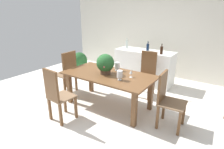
% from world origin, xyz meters
% --- Properties ---
extents(ground_plane, '(7.04, 7.04, 0.00)m').
position_xyz_m(ground_plane, '(0.00, 0.00, 0.00)').
color(ground_plane, silver).
extents(back_wall, '(6.40, 0.10, 2.60)m').
position_xyz_m(back_wall, '(0.00, 2.60, 1.30)').
color(back_wall, beige).
rests_on(back_wall, ground).
extents(dining_table, '(1.89, 1.00, 0.73)m').
position_xyz_m(dining_table, '(0.00, -0.07, 0.62)').
color(dining_table, brown).
rests_on(dining_table, ground).
extents(chair_head_end, '(0.44, 0.46, 1.06)m').
position_xyz_m(chair_head_end, '(-1.25, -0.07, 0.58)').
color(chair_head_end, brown).
rests_on(chair_head_end, ground).
extents(chair_far_right, '(0.44, 0.47, 1.07)m').
position_xyz_m(chair_far_right, '(0.42, 0.95, 0.58)').
color(chair_far_right, brown).
rests_on(chair_far_right, ground).
extents(chair_near_left, '(0.45, 0.45, 1.04)m').
position_xyz_m(chair_near_left, '(-0.43, -1.08, 0.57)').
color(chair_near_left, brown).
rests_on(chair_near_left, ground).
extents(chair_foot_end, '(0.46, 0.47, 1.00)m').
position_xyz_m(chair_foot_end, '(1.26, -0.08, 0.55)').
color(chair_foot_end, brown).
rests_on(chair_foot_end, ground).
extents(flower_centerpiece, '(0.37, 0.37, 0.42)m').
position_xyz_m(flower_centerpiece, '(-0.06, -0.09, 0.96)').
color(flower_centerpiece, '#4C3828').
rests_on(flower_centerpiece, dining_table).
extents(crystal_vase_left, '(0.11, 0.11, 0.19)m').
position_xyz_m(crystal_vase_left, '(0.37, -0.23, 0.85)').
color(crystal_vase_left, silver).
rests_on(crystal_vase_left, dining_table).
extents(crystal_vase_center_near, '(0.11, 0.11, 0.18)m').
position_xyz_m(crystal_vase_center_near, '(0.02, 0.23, 0.84)').
color(crystal_vase_center_near, silver).
rests_on(crystal_vase_center_near, dining_table).
extents(wine_glass, '(0.06, 0.06, 0.15)m').
position_xyz_m(wine_glass, '(0.48, 0.03, 0.84)').
color(wine_glass, silver).
rests_on(wine_glass, dining_table).
extents(kitchen_counter, '(1.62, 0.60, 0.93)m').
position_xyz_m(kitchen_counter, '(0.03, 1.62, 0.47)').
color(kitchen_counter, white).
rests_on(kitchen_counter, ground).
extents(wine_bottle_tall, '(0.07, 0.07, 0.25)m').
position_xyz_m(wine_bottle_tall, '(0.08, 1.68, 1.03)').
color(wine_bottle_tall, '#0F1E38').
rests_on(wine_bottle_tall, kitchen_counter).
extents(wine_bottle_amber, '(0.07, 0.07, 0.26)m').
position_xyz_m(wine_bottle_amber, '(0.54, 1.48, 1.03)').
color(wine_bottle_amber, black).
rests_on(wine_bottle_amber, kitchen_counter).
extents(wine_bottle_dark, '(0.07, 0.07, 0.30)m').
position_xyz_m(wine_bottle_dark, '(-0.55, 1.63, 1.05)').
color(wine_bottle_dark, '#B2BFB7').
rests_on(wine_bottle_dark, kitchen_counter).
extents(potted_plant_floor, '(0.52, 0.52, 0.66)m').
position_xyz_m(potted_plant_floor, '(-2.19, 1.32, 0.35)').
color(potted_plant_floor, '#423D38').
rests_on(potted_plant_floor, ground).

